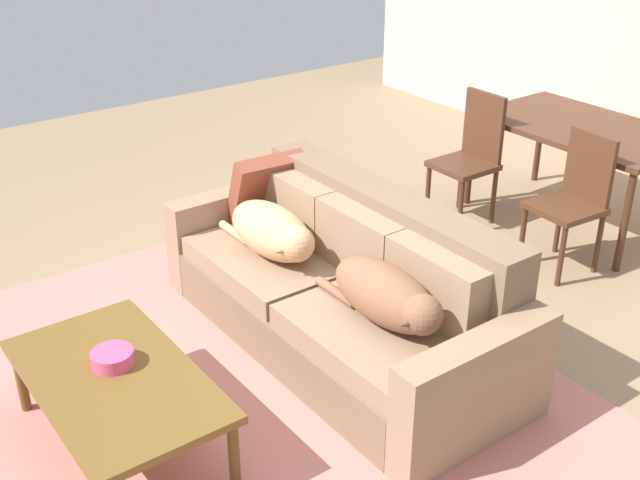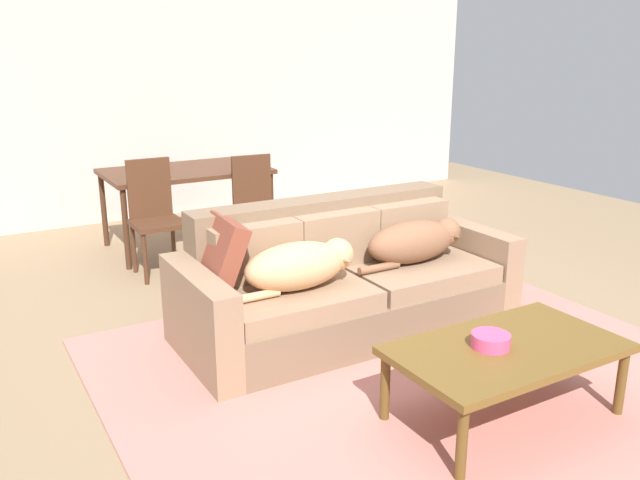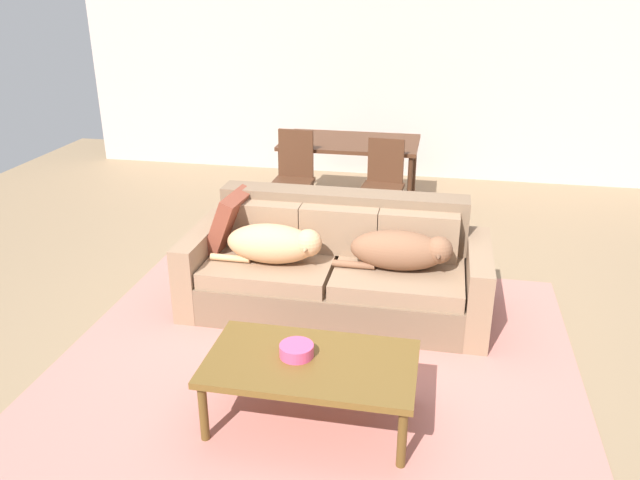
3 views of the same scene
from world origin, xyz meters
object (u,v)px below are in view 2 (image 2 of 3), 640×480
(dog_on_left_cushion, at_px, (301,265))
(dog_on_right_cushion, at_px, (416,241))
(dining_table, at_px, (185,176))
(dining_chair_near_right, at_px, (256,202))
(coffee_table, at_px, (507,353))
(bowl_on_coffee_table, at_px, (491,341))
(couch, at_px, (344,282))
(throw_pillow_by_left_arm, at_px, (219,256))
(dining_chair_near_left, at_px, (155,212))

(dog_on_left_cushion, bearing_deg, dog_on_right_cushion, 3.55)
(dog_on_right_cushion, height_order, dining_table, dining_table)
(dog_on_left_cushion, xyz_separation_m, dining_chair_near_right, (0.60, 1.92, -0.07))
(coffee_table, bearing_deg, dining_table, 95.37)
(dog_on_right_cushion, xyz_separation_m, dining_table, (-0.75, 2.48, 0.11))
(bowl_on_coffee_table, relative_size, dining_table, 0.13)
(coffee_table, relative_size, dining_chair_near_right, 1.29)
(dog_on_left_cushion, distance_m, coffee_table, 1.32)
(dining_table, distance_m, dining_chair_near_right, 0.78)
(couch, relative_size, dog_on_right_cushion, 2.65)
(throw_pillow_by_left_arm, distance_m, coffee_table, 1.74)
(couch, relative_size, bowl_on_coffee_table, 11.63)
(dog_on_right_cushion, bearing_deg, dining_table, 106.71)
(dining_chair_near_left, distance_m, dining_chair_near_right, 0.92)
(dog_on_left_cushion, relative_size, dog_on_right_cushion, 0.98)
(dining_table, relative_size, dining_chair_near_right, 1.61)
(dog_on_left_cushion, height_order, coffee_table, dog_on_left_cushion)
(throw_pillow_by_left_arm, bearing_deg, dog_on_left_cushion, -28.52)
(coffee_table, distance_m, dining_chair_near_right, 3.12)
(coffee_table, height_order, bowl_on_coffee_table, bowl_on_coffee_table)
(dog_on_left_cushion, xyz_separation_m, dining_table, (0.17, 2.54, 0.11))
(coffee_table, bearing_deg, dog_on_left_cushion, 113.44)
(dog_on_left_cushion, relative_size, bowl_on_coffee_table, 4.30)
(dog_on_right_cushion, height_order, throw_pillow_by_left_arm, throw_pillow_by_left_arm)
(dog_on_left_cushion, relative_size, dining_chair_near_left, 0.87)
(dog_on_right_cushion, xyz_separation_m, dining_chair_near_right, (-0.32, 1.86, -0.07))
(dog_on_right_cushion, height_order, bowl_on_coffee_table, dog_on_right_cushion)
(couch, height_order, throw_pillow_by_left_arm, throw_pillow_by_left_arm)
(couch, bearing_deg, dining_chair_near_left, 113.09)
(dog_on_right_cushion, xyz_separation_m, coffee_table, (-0.40, -1.25, -0.20))
(dining_chair_near_right, bearing_deg, dining_chair_near_left, -176.08)
(dog_on_left_cushion, distance_m, bowl_on_coffee_table, 1.25)
(couch, distance_m, dining_chair_near_right, 1.75)
(couch, bearing_deg, dining_chair_near_right, 84.29)
(dog_on_right_cushion, distance_m, coffee_table, 1.33)
(coffee_table, bearing_deg, couch, 93.78)
(couch, bearing_deg, dog_on_left_cushion, -156.26)
(dining_table, bearing_deg, dining_chair_near_left, -128.54)
(couch, xyz_separation_m, coffee_table, (0.09, -1.38, 0.04))
(dog_on_left_cushion, xyz_separation_m, bowl_on_coffee_table, (0.43, -1.17, -0.13))
(bowl_on_coffee_table, bearing_deg, couch, 90.15)
(coffee_table, xyz_separation_m, dining_chair_near_left, (-0.84, 3.13, 0.16))
(bowl_on_coffee_table, bearing_deg, coffee_table, -19.05)
(dining_chair_near_left, bearing_deg, dog_on_left_cushion, -80.17)
(dog_on_right_cushion, distance_m, throw_pillow_by_left_arm, 1.36)
(dining_table, height_order, dining_chair_near_left, dining_chair_near_left)
(throw_pillow_by_left_arm, distance_m, dining_table, 2.38)
(dog_on_left_cushion, distance_m, dining_chair_near_right, 2.01)
(bowl_on_coffee_table, relative_size, dining_chair_near_left, 0.20)
(couch, height_order, dining_table, couch)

